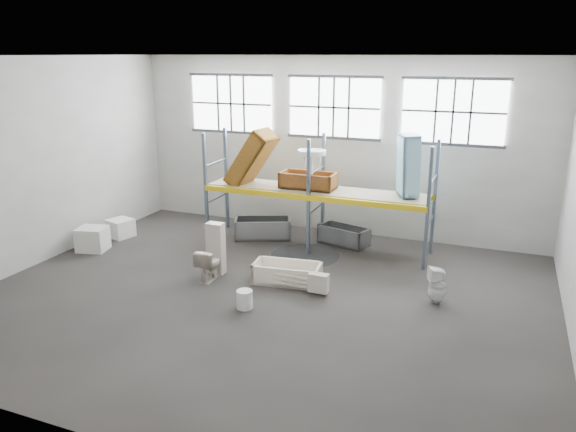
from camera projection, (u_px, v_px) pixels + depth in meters
The scene contains 33 objects.
floor at pixel (262, 298), 11.87m from camera, with size 12.00×10.00×0.10m, color #433D39.
ceiling at pixel (259, 53), 10.42m from camera, with size 12.00×10.00×0.10m, color silver.
wall_back at pixel (334, 146), 15.64m from camera, with size 12.00×0.10×5.00m, color #A09C94.
wall_front at pixel (87, 272), 6.65m from camera, with size 12.00×0.10×5.00m, color #A9A59D.
wall_left at pixel (34, 163), 13.30m from camera, with size 0.10×10.00×5.00m, color #B6B2A8.
window_left at pixel (231, 104), 16.37m from camera, with size 2.60×0.04×1.60m, color white.
window_mid at pixel (334, 107), 15.23m from camera, with size 2.60×0.04×1.60m, color white.
window_right at pixel (453, 112), 14.09m from camera, with size 2.60×0.04×1.60m, color white.
rack_upright_la at pixel (206, 188), 15.08m from camera, with size 0.08×0.08×3.00m, color slate.
rack_upright_lb at pixel (226, 179), 16.15m from camera, with size 0.08×0.08×3.00m, color slate.
rack_upright_ma at pixel (308, 198), 14.01m from camera, with size 0.08×0.08×3.00m, color slate.
rack_upright_mb at pixel (323, 188), 15.08m from camera, with size 0.08×0.08×3.00m, color slate.
rack_upright_ra at pixel (428, 210), 12.94m from camera, with size 0.08×0.08×3.00m, color slate.
rack_upright_rb at pixel (435, 198), 14.01m from camera, with size 0.08×0.08×3.00m, color slate.
rack_beam_front at pixel (308, 198), 14.01m from camera, with size 6.00×0.10×0.14m, color yellow.
rack_beam_back at pixel (323, 188), 15.08m from camera, with size 6.00×0.10×0.14m, color yellow.
shelf_deck at pixel (316, 190), 14.52m from camera, with size 5.90×1.10×0.03m, color gray.
wet_patch at pixel (305, 255), 14.26m from camera, with size 1.80×1.80×0.00m, color black.
bathtub_beige at pixel (287, 273), 12.53m from camera, with size 1.53×0.72×0.45m, color white, non-canonical shape.
cistern_spare at pixel (318, 283), 11.86m from camera, with size 0.43×0.21×0.41m, color beige.
sink_in_tub at pixel (288, 279), 12.35m from camera, with size 0.43×0.43×0.15m, color #F1DEC7.
toilet_beige at pixel (209, 264), 12.64m from camera, with size 0.43×0.75×0.76m, color beige.
cistern_tall at pixel (216, 248), 12.95m from camera, with size 0.40×0.26×1.25m, color beige.
toilet_white at pixel (437, 285), 11.45m from camera, with size 0.36×0.37×0.80m, color white.
steel_tub_left at pixel (263, 228), 15.54m from camera, with size 1.55×0.73×0.57m, color #A3A6AB, non-canonical shape.
steel_tub_right at pixel (344, 235), 15.06m from camera, with size 1.35×0.63×0.50m, color #9C9DA3, non-canonical shape.
rust_tub_flat at pixel (308, 180), 14.51m from camera, with size 1.46×0.69×0.41m, color brown, non-canonical shape.
rust_tub_tilted at pixel (251, 159), 14.83m from camera, with size 1.72×0.81×0.48m, color #976222, non-canonical shape.
sink_on_shelf at pixel (312, 173), 14.09m from camera, with size 0.72×0.56×0.64m, color white.
blue_tub_upright at pixel (408, 165), 13.53m from camera, with size 1.51×0.71×0.42m, color #8ABFDA, non-canonical shape.
bucket at pixel (245, 299), 11.26m from camera, with size 0.33×0.33×0.39m, color white.
carton_near at pixel (93, 239), 14.56m from camera, with size 0.73×0.63×0.63m, color white.
carton_far at pixel (121, 228), 15.66m from camera, with size 0.61×0.61×0.51m, color white.
Camera 1 is at (4.56, -9.89, 5.04)m, focal length 34.24 mm.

